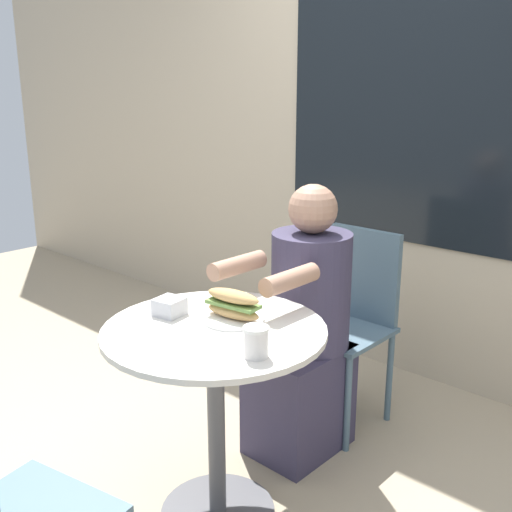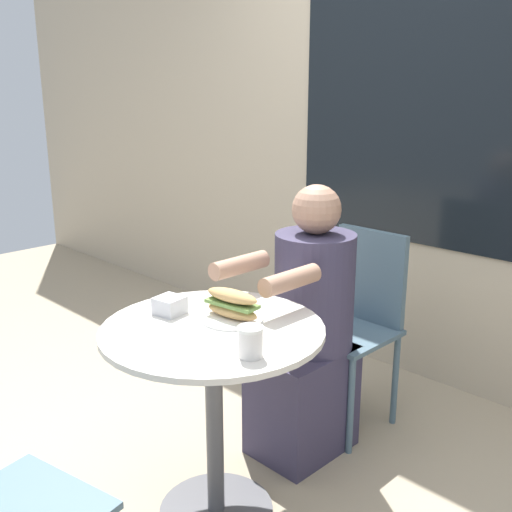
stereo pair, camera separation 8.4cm
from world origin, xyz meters
The scene contains 8 objects.
ground_plane centered at (0.00, 0.00, 0.00)m, with size 8.00×8.00×0.00m, color tan.
storefront_wall centered at (0.00, 1.51, 1.40)m, with size 8.00×0.09×2.80m.
cafe_table centered at (0.00, 0.00, 0.53)m, with size 0.74×0.74×0.71m.
diner_chair centered at (-0.04, 0.89, 0.52)m, with size 0.38×0.38×0.87m.
seated_diner centered at (-0.04, 0.54, 0.49)m, with size 0.33×0.58×1.11m.
sandwich_on_plate centered at (0.00, 0.09, 0.76)m, with size 0.21×0.21×0.11m.
drink_cup centered at (0.25, -0.07, 0.76)m, with size 0.08×0.08×0.09m.
napkin_box centered at (-0.19, -0.02, 0.74)m, with size 0.10×0.10×0.06m.
Camera 2 is at (1.38, -1.19, 1.46)m, focal length 42.00 mm.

